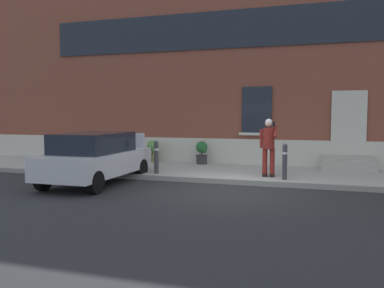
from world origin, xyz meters
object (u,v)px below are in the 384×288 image
(hatchback_car_silver, at_px, (96,157))
(planter_olive, at_px, (153,151))
(bollard_near_person, at_px, (285,160))
(planter_charcoal, at_px, (202,152))
(bollard_far_left, at_px, (156,156))
(person_on_phone, at_px, (269,144))
(planter_terracotta, at_px, (104,150))

(hatchback_car_silver, relative_size, planter_olive, 4.74)
(bollard_near_person, xyz_separation_m, planter_olive, (-5.34, 2.78, -0.11))
(planter_olive, relative_size, planter_charcoal, 1.00)
(bollard_far_left, relative_size, person_on_phone, 0.60)
(person_on_phone, bearing_deg, planter_charcoal, 132.65)
(planter_terracotta, bearing_deg, bollard_near_person, -18.90)
(bollard_near_person, distance_m, planter_charcoal, 4.35)
(bollard_far_left, distance_m, planter_terracotta, 4.18)
(bollard_far_left, relative_size, planter_charcoal, 1.22)
(hatchback_car_silver, bearing_deg, planter_terracotta, 117.17)
(hatchback_car_silver, height_order, bollard_far_left, hatchback_car_silver)
(hatchback_car_silver, distance_m, planter_terracotta, 4.54)
(bollard_near_person, xyz_separation_m, planter_terracotta, (-7.35, 2.51, -0.11))
(hatchback_car_silver, height_order, planter_terracotta, hatchback_car_silver)
(planter_charcoal, bearing_deg, planter_terracotta, -175.95)
(planter_terracotta, bearing_deg, hatchback_car_silver, -62.83)
(person_on_phone, xyz_separation_m, planter_charcoal, (-2.82, 2.44, -0.55))
(planter_charcoal, bearing_deg, hatchback_car_silver, -114.26)
(hatchback_car_silver, bearing_deg, bollard_near_person, 16.07)
(bollard_far_left, bearing_deg, planter_terracotta, 143.03)
(bollard_near_person, height_order, person_on_phone, person_on_phone)
(planter_olive, distance_m, planter_charcoal, 2.01)
(bollard_near_person, height_order, planter_olive, bollard_near_person)
(bollard_far_left, bearing_deg, planter_olive, 115.57)
(planter_terracotta, xyz_separation_m, planter_charcoal, (4.02, 0.28, 0.00))
(bollard_near_person, relative_size, person_on_phone, 0.60)
(bollard_near_person, bearing_deg, planter_olive, 152.45)
(hatchback_car_silver, xyz_separation_m, planter_olive, (-0.06, 4.30, -0.18))
(person_on_phone, bearing_deg, bollard_near_person, -41.09)
(planter_terracotta, distance_m, planter_charcoal, 4.03)
(planter_terracotta, bearing_deg, person_on_phone, -17.54)
(hatchback_car_silver, relative_size, person_on_phone, 2.33)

